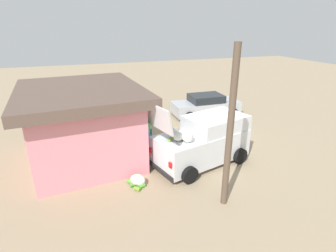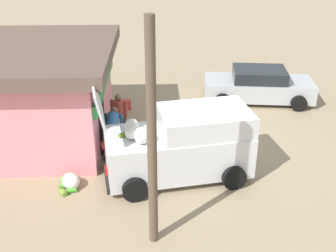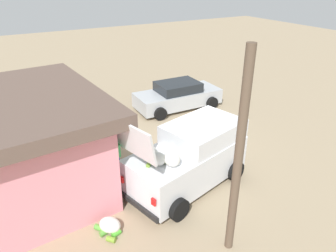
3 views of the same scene
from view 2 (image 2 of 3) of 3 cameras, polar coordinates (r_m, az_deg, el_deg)
The scene contains 9 objects.
ground_plane at distance 13.36m, azimuth 6.21°, elevation -2.63°, with size 60.00×60.00×0.00m, color #9E896B.
storefront_bar at distance 13.74m, azimuth -17.26°, elevation 4.53°, with size 6.12×5.23×3.08m.
delivery_van at distance 11.32m, azimuth 1.97°, elevation -2.56°, with size 2.89×4.42×2.86m.
parked_sedan at distance 16.80m, azimuth 12.39°, elevation 5.48°, with size 2.16×4.26×1.32m.
vendor_standing at distance 13.35m, azimuth -6.80°, elevation 1.73°, with size 0.40×0.56×1.59m.
customer_bending at distance 12.52m, azimuth -7.70°, elevation -0.28°, with size 0.76×0.57×1.43m.
unloaded_banana_pile at distance 11.49m, azimuth -13.41°, elevation -7.52°, with size 0.89×0.75×0.39m.
paint_bucket at distance 15.83m, azimuth -5.63°, elevation 3.00°, with size 0.28×0.28×0.39m, color #BF3F33.
utility_pole at distance 8.22m, azimuth -2.24°, elevation -2.19°, with size 0.20×0.20×5.03m, color brown.
Camera 2 is at (-11.67, 0.86, 6.44)m, focal length 43.98 mm.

